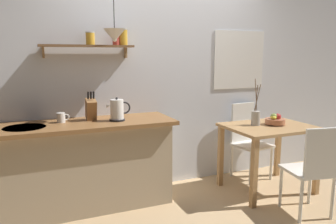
{
  "coord_description": "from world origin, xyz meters",
  "views": [
    {
      "loc": [
        -1.44,
        -2.95,
        1.55
      ],
      "look_at": [
        -0.1,
        0.25,
        0.95
      ],
      "focal_mm": 35.12,
      "sensor_mm": 36.0,
      "label": 1
    }
  ],
  "objects_px": {
    "dining_table": "(269,136)",
    "pendant_lamp": "(115,35)",
    "knife_block": "(91,109)",
    "twig_vase": "(256,117)",
    "dining_chair_near": "(313,167)",
    "coffee_mug_by_sink": "(61,118)",
    "electric_kettle": "(117,110)",
    "dining_chair_far": "(248,137)",
    "fruit_bowl": "(275,120)"
  },
  "relations": [
    {
      "from": "dining_table",
      "to": "pendant_lamp",
      "type": "distance_m",
      "value": 2.03
    },
    {
      "from": "knife_block",
      "to": "twig_vase",
      "type": "bearing_deg",
      "value": -10.69
    },
    {
      "from": "dining_chair_near",
      "to": "coffee_mug_by_sink",
      "type": "xyz_separation_m",
      "value": [
        -2.17,
        1.1,
        0.45
      ]
    },
    {
      "from": "electric_kettle",
      "to": "knife_block",
      "type": "bearing_deg",
      "value": 151.33
    },
    {
      "from": "dining_table",
      "to": "twig_vase",
      "type": "bearing_deg",
      "value": 147.75
    },
    {
      "from": "dining_chair_near",
      "to": "dining_chair_far",
      "type": "bearing_deg",
      "value": 85.66
    },
    {
      "from": "coffee_mug_by_sink",
      "to": "electric_kettle",
      "type": "bearing_deg",
      "value": -12.62
    },
    {
      "from": "knife_block",
      "to": "fruit_bowl",
      "type": "bearing_deg",
      "value": -11.47
    },
    {
      "from": "twig_vase",
      "to": "coffee_mug_by_sink",
      "type": "distance_m",
      "value": 2.11
    },
    {
      "from": "fruit_bowl",
      "to": "dining_chair_far",
      "type": "bearing_deg",
      "value": 95.1
    },
    {
      "from": "coffee_mug_by_sink",
      "to": "dining_chair_far",
      "type": "bearing_deg",
      "value": 1.24
    },
    {
      "from": "dining_table",
      "to": "dining_chair_far",
      "type": "relative_size",
      "value": 1.02
    },
    {
      "from": "dining_chair_far",
      "to": "fruit_bowl",
      "type": "distance_m",
      "value": 0.54
    },
    {
      "from": "fruit_bowl",
      "to": "pendant_lamp",
      "type": "relative_size",
      "value": 0.45
    },
    {
      "from": "dining_table",
      "to": "twig_vase",
      "type": "relative_size",
      "value": 1.81
    },
    {
      "from": "twig_vase",
      "to": "electric_kettle",
      "type": "relative_size",
      "value": 2.17
    },
    {
      "from": "knife_block",
      "to": "pendant_lamp",
      "type": "relative_size",
      "value": 0.59
    },
    {
      "from": "dining_chair_near",
      "to": "fruit_bowl",
      "type": "height_order",
      "value": "dining_chair_near"
    },
    {
      "from": "dining_chair_near",
      "to": "electric_kettle",
      "type": "distance_m",
      "value": 1.98
    },
    {
      "from": "electric_kettle",
      "to": "twig_vase",
      "type": "bearing_deg",
      "value": -7.6
    },
    {
      "from": "coffee_mug_by_sink",
      "to": "pendant_lamp",
      "type": "bearing_deg",
      "value": -11.24
    },
    {
      "from": "dining_chair_far",
      "to": "electric_kettle",
      "type": "height_order",
      "value": "electric_kettle"
    },
    {
      "from": "fruit_bowl",
      "to": "coffee_mug_by_sink",
      "type": "relative_size",
      "value": 1.86
    },
    {
      "from": "dining_table",
      "to": "dining_chair_far",
      "type": "bearing_deg",
      "value": 83.8
    },
    {
      "from": "dining_chair_near",
      "to": "electric_kettle",
      "type": "relative_size",
      "value": 3.69
    },
    {
      "from": "dining_table",
      "to": "electric_kettle",
      "type": "xyz_separation_m",
      "value": [
        -1.68,
        0.29,
        0.37
      ]
    },
    {
      "from": "knife_block",
      "to": "electric_kettle",
      "type": "bearing_deg",
      "value": -28.67
    },
    {
      "from": "coffee_mug_by_sink",
      "to": "pendant_lamp",
      "type": "xyz_separation_m",
      "value": [
        0.53,
        -0.1,
        0.8
      ]
    },
    {
      "from": "dining_chair_far",
      "to": "knife_block",
      "type": "bearing_deg",
      "value": -178.93
    },
    {
      "from": "dining_chair_far",
      "to": "electric_kettle",
      "type": "relative_size",
      "value": 3.87
    },
    {
      "from": "electric_kettle",
      "to": "coffee_mug_by_sink",
      "type": "bearing_deg",
      "value": 167.38
    },
    {
      "from": "dining_chair_far",
      "to": "fruit_bowl",
      "type": "xyz_separation_m",
      "value": [
        0.04,
        -0.44,
        0.3
      ]
    },
    {
      "from": "coffee_mug_by_sink",
      "to": "pendant_lamp",
      "type": "relative_size",
      "value": 0.24
    },
    {
      "from": "electric_kettle",
      "to": "knife_block",
      "type": "relative_size",
      "value": 0.82
    },
    {
      "from": "knife_block",
      "to": "dining_table",
      "type": "bearing_deg",
      "value": -12.34
    },
    {
      "from": "dining_table",
      "to": "dining_chair_near",
      "type": "distance_m",
      "value": 0.7
    },
    {
      "from": "fruit_bowl",
      "to": "knife_block",
      "type": "distance_m",
      "value": 2.06
    },
    {
      "from": "dining_table",
      "to": "knife_block",
      "type": "height_order",
      "value": "knife_block"
    },
    {
      "from": "twig_vase",
      "to": "dining_chair_near",
      "type": "bearing_deg",
      "value": -83.2
    },
    {
      "from": "dining_table",
      "to": "electric_kettle",
      "type": "relative_size",
      "value": 3.93
    },
    {
      "from": "dining_chair_near",
      "to": "twig_vase",
      "type": "bearing_deg",
      "value": 96.8
    },
    {
      "from": "electric_kettle",
      "to": "coffee_mug_by_sink",
      "type": "distance_m",
      "value": 0.55
    },
    {
      "from": "dining_table",
      "to": "knife_block",
      "type": "relative_size",
      "value": 3.23
    },
    {
      "from": "dining_chair_far",
      "to": "fruit_bowl",
      "type": "bearing_deg",
      "value": -84.9
    },
    {
      "from": "electric_kettle",
      "to": "dining_chair_near",
      "type": "bearing_deg",
      "value": -30.81
    },
    {
      "from": "fruit_bowl",
      "to": "knife_block",
      "type": "bearing_deg",
      "value": 168.53
    },
    {
      "from": "dining_table",
      "to": "electric_kettle",
      "type": "bearing_deg",
      "value": 170.25
    },
    {
      "from": "pendant_lamp",
      "to": "dining_chair_near",
      "type": "bearing_deg",
      "value": -31.11
    },
    {
      "from": "dining_table",
      "to": "dining_chair_near",
      "type": "height_order",
      "value": "dining_chair_near"
    },
    {
      "from": "electric_kettle",
      "to": "knife_block",
      "type": "height_order",
      "value": "knife_block"
    }
  ]
}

